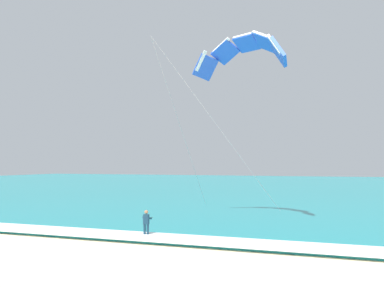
% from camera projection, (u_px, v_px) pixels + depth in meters
% --- Properties ---
extents(sea, '(200.00, 120.00, 0.20)m').
position_uv_depth(sea, '(288.00, 186.00, 79.93)').
color(sea, teal).
rests_on(sea, ground).
extents(surf_foam, '(200.00, 2.81, 0.04)m').
position_uv_depth(surf_foam, '(156.00, 237.00, 24.59)').
color(surf_foam, white).
rests_on(surf_foam, sea).
extents(surfboard, '(0.61, 1.44, 0.09)m').
position_uv_depth(surfboard, '(146.00, 238.00, 25.47)').
color(surfboard, '#E04C38').
rests_on(surfboard, ground).
extents(kitesurfer, '(0.56, 0.56, 1.69)m').
position_uv_depth(kitesurfer, '(146.00, 223.00, 25.53)').
color(kitesurfer, '#143347').
rests_on(kitesurfer, ground).
extents(kite_primary, '(8.27, 10.55, 13.44)m').
position_uv_depth(kite_primary, '(243.00, 51.00, 33.06)').
color(kite_primary, blue).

